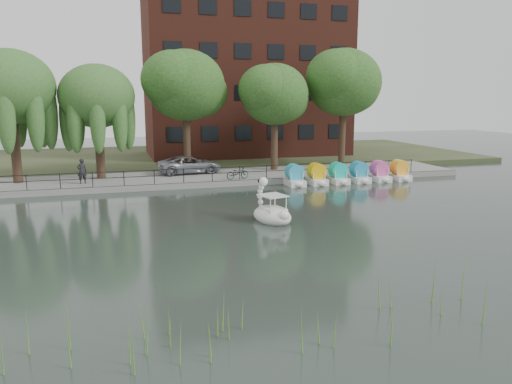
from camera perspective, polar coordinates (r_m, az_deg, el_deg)
name	(u,v)px	position (r m, az deg, el deg)	size (l,w,h in m)	color
ground_plane	(270,237)	(22.74, 1.63, -5.11)	(120.00, 120.00, 0.00)	#38433E
promenade	(205,178)	(37.90, -5.84, 1.61)	(40.00, 6.00, 0.40)	gray
kerb	(213,184)	(35.04, -4.95, 0.87)	(40.00, 0.25, 0.40)	gray
land_strip	(180,157)	(51.60, -8.70, 3.97)	(60.00, 22.00, 0.36)	#47512D
railing	(212,171)	(35.08, -5.04, 2.44)	(32.00, 0.05, 1.00)	black
apartment_building	(246,66)	(52.68, -1.19, 14.24)	(20.00, 10.07, 18.00)	#4C1E16
willow_left	(10,87)	(37.81, -26.31, 10.69)	(5.88, 5.88, 9.01)	#473323
willow_mid	(97,97)	(37.80, -17.74, 10.34)	(5.32, 5.32, 8.15)	#473323
broadleaf_center	(186,86)	(39.23, -8.05, 11.93)	(6.00, 6.00, 9.25)	#473323
broadleaf_right	(275,95)	(40.36, 2.14, 11.04)	(5.40, 5.40, 8.32)	#473323
broadleaf_far	(344,83)	(43.77, 10.01, 12.20)	(6.30, 6.30, 9.71)	#473323
minivan	(190,163)	(38.88, -7.58, 3.26)	(5.57, 2.56, 1.55)	gray
bicycle	(237,172)	(35.89, -2.13, 2.27)	(1.72, 0.60, 1.00)	gray
pedestrian	(82,169)	(35.92, -19.29, 2.46)	(0.71, 0.48, 1.98)	black
swan_boat	(272,212)	(25.41, 1.80, -2.30)	(2.20, 2.87, 2.16)	white
pedal_boat_row	(349,175)	(37.35, 10.55, 1.98)	(9.65, 1.70, 1.40)	white
reed_bank	(440,299)	(15.37, 20.33, -11.44)	(24.00, 2.40, 1.20)	#669938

